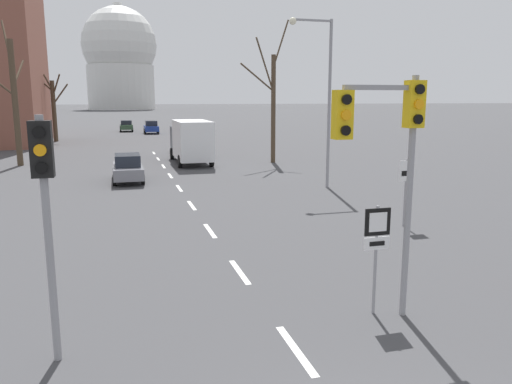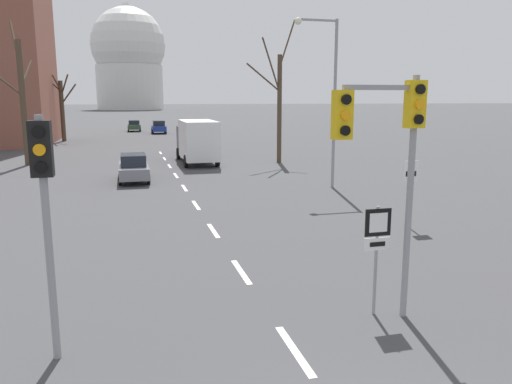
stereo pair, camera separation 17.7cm
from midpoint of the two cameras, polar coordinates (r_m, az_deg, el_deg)
name	(u,v)px [view 2 (the right image)]	position (r m, az deg, el deg)	size (l,w,h in m)	color
lane_stripe_0	(294,350)	(9.98, 4.94, -17.56)	(0.16, 2.00, 0.01)	silver
lane_stripe_1	(241,272)	(13.93, -1.33, -9.10)	(0.16, 2.00, 0.01)	silver
lane_stripe_2	(213,231)	(18.15, -4.62, -4.41)	(0.16, 2.00, 0.01)	silver
lane_stripe_3	(196,205)	(22.47, -6.64, -1.50)	(0.16, 2.00, 0.01)	silver
lane_stripe_4	(184,188)	(26.85, -8.00, 0.46)	(0.16, 2.00, 0.01)	silver
lane_stripe_5	(176,175)	(31.27, -8.98, 1.88)	(0.16, 2.00, 0.01)	silver
lane_stripe_6	(170,166)	(35.70, -9.71, 2.94)	(0.16, 2.00, 0.01)	silver
lane_stripe_7	(165,159)	(40.15, -10.29, 3.77)	(0.16, 2.00, 0.01)	silver
lane_stripe_8	(161,153)	(44.61, -10.75, 4.43)	(0.16, 2.00, 0.01)	silver
traffic_signal_near_right	(389,138)	(10.56, 15.45, 5.97)	(1.96, 0.34, 5.17)	gray
traffic_signal_near_left	(44,192)	(9.34, -22.53, -0.01)	(0.36, 0.34, 4.45)	gray
route_sign_post	(377,242)	(11.14, 14.11, -5.54)	(0.60, 0.08, 2.45)	gray
speed_limit_sign	(410,182)	(19.11, 17.46, 1.15)	(0.60, 0.08, 2.53)	gray
street_lamp_right	(328,87)	(26.49, 8.39, 11.83)	(2.33, 0.36, 8.65)	gray
sedan_near_left	(134,168)	(29.54, -13.65, 2.73)	(1.70, 4.41, 1.58)	slate
sedan_near_right	(193,144)	(43.53, -7.08, 5.49)	(1.72, 4.48, 1.67)	#B7B7BC
sedan_mid_centre	(134,126)	(74.57, -13.70, 7.38)	(1.82, 4.02, 1.59)	#2D4C33
sedan_far_left	(159,127)	(69.17, -10.99, 7.29)	(1.88, 3.87, 1.74)	navy
delivery_truck	(197,140)	(36.93, -6.64, 5.92)	(2.44, 7.20, 3.14)	#333842
bare_tree_left_near	(22,98)	(39.13, -25.06, 9.66)	(2.95, 2.78, 10.25)	#473828
bare_tree_right_near	(279,102)	(36.95, 2.75, 10.20)	(4.29, 2.33, 10.43)	#473828
bare_tree_left_far	(62,107)	(59.64, -21.23, 9.05)	(4.02, 2.38, 7.72)	#473828
capitol_dome	(129,59)	(220.72, -14.31, 14.55)	(30.29, 30.29, 42.79)	silver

